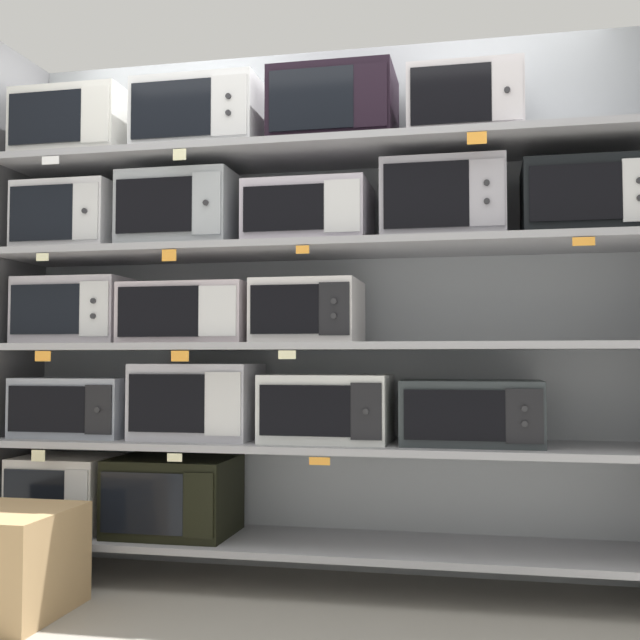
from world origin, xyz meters
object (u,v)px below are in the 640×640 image
microwave_7 (192,314)px  microwave_11 (309,215)px  microwave_2 (77,407)px  microwave_8 (308,312)px  microwave_10 (184,213)px  microwave_4 (327,408)px  microwave_9 (73,220)px  microwave_5 (472,412)px  microwave_13 (585,201)px  shipping_carton (1,562)px  microwave_0 (66,492)px  microwave_3 (197,401)px  microwave_12 (444,203)px  microwave_17 (466,107)px  microwave_1 (174,496)px  microwave_14 (80,130)px  microwave_16 (334,111)px  microwave_15 (202,121)px  microwave_6 (77,311)px

microwave_7 → microwave_11: microwave_11 is taller
microwave_2 → microwave_8: microwave_8 is taller
microwave_10 → microwave_11: 0.58m
microwave_4 → microwave_9: microwave_9 is taller
microwave_5 → microwave_13: bearing=0.0°
shipping_carton → microwave_0: bearing=96.9°
microwave_3 → microwave_9: bearing=-180.0°
microwave_7 → microwave_12: size_ratio=1.11×
microwave_5 → microwave_12: size_ratio=1.13×
microwave_12 → microwave_17: (0.09, 0.00, 0.41)m
microwave_3 → microwave_12: 1.39m
microwave_0 → microwave_8: (1.14, 0.00, 0.82)m
shipping_carton → microwave_8: bearing=29.7°
microwave_4 → microwave_5: (0.61, -0.00, -0.01)m
microwave_1 → microwave_14: microwave_14 is taller
microwave_0 → microwave_4: 1.29m
microwave_1 → microwave_3: microwave_3 is taller
microwave_2 → microwave_11: 1.39m
microwave_16 → microwave_15: bearing=180.0°
microwave_1 → microwave_10: 1.27m
microwave_9 → microwave_17: bearing=-0.0°
microwave_1 → microwave_2: bearing=-180.0°
microwave_3 → shipping_carton: microwave_3 is taller
microwave_0 → microwave_10: (0.56, 0.00, 1.28)m
microwave_9 → microwave_16: bearing=0.0°
microwave_12 → microwave_17: microwave_17 is taller
microwave_16 → microwave_17: size_ratio=1.13×
microwave_12 → microwave_15: bearing=180.0°
microwave_14 → microwave_10: bearing=0.0°
microwave_3 → microwave_6: 0.72m
microwave_2 → microwave_17: microwave_17 is taller
microwave_9 → shipping_carton: (0.06, -0.61, -1.43)m
microwave_2 → microwave_10: 1.02m
microwave_12 → microwave_15: microwave_15 is taller
microwave_13 → microwave_7: bearing=-180.0°
microwave_2 → microwave_17: size_ratio=1.11×
microwave_2 → microwave_5: microwave_2 is taller
microwave_6 → microwave_8: (1.10, -0.00, -0.02)m
microwave_7 → microwave_10: bearing=179.5°
microwave_4 → microwave_6: bearing=-180.0°
microwave_15 → microwave_16: bearing=-0.0°
microwave_0 → microwave_6: microwave_6 is taller
microwave_2 → microwave_3: 0.58m
microwave_7 → microwave_16: 1.10m
microwave_8 → shipping_carton: microwave_8 is taller
microwave_3 → shipping_carton: size_ratio=1.08×
microwave_0 → microwave_12: 2.15m
microwave_1 → microwave_5: bearing=-0.0°
microwave_5 → microwave_8: (-0.70, 0.00, 0.43)m
microwave_4 → microwave_16: microwave_16 is taller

